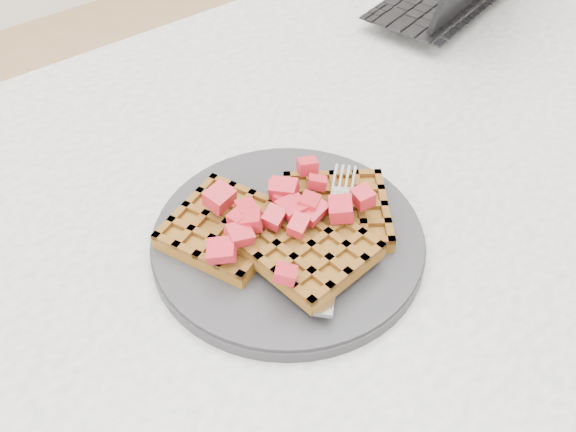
% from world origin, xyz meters
% --- Properties ---
extents(table, '(1.20, 0.80, 0.75)m').
position_xyz_m(table, '(0.00, 0.00, 0.64)').
color(table, beige).
rests_on(table, ground).
extents(plate, '(0.26, 0.26, 0.02)m').
position_xyz_m(plate, '(-0.07, -0.04, 0.76)').
color(plate, '#232326').
rests_on(plate, table).
extents(waffles, '(0.23, 0.19, 0.03)m').
position_xyz_m(waffles, '(-0.07, -0.04, 0.78)').
color(waffles, brown).
rests_on(waffles, plate).
extents(strawberry_pile, '(0.15, 0.15, 0.02)m').
position_xyz_m(strawberry_pile, '(-0.07, -0.04, 0.80)').
color(strawberry_pile, '#8D000E').
rests_on(strawberry_pile, waffles).
extents(fork, '(0.15, 0.14, 0.02)m').
position_xyz_m(fork, '(-0.04, -0.07, 0.77)').
color(fork, silver).
rests_on(fork, plate).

